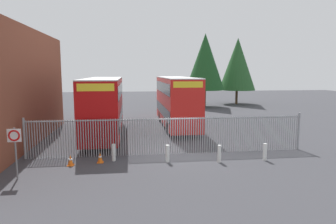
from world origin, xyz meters
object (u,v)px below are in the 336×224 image
object	(u,v)px
bollard_near_left	(114,152)
traffic_cone_mid_forecourt	(100,157)
double_decker_bus_near_gate	(176,100)
bollard_far_right	(265,152)
speed_limit_sign_post	(15,141)
bollard_center_front	(167,154)
bollard_near_right	(219,154)
traffic_cone_by_gate	(70,160)
double_decker_bus_behind_fence_left	(104,105)

from	to	relation	value
bollard_near_left	traffic_cone_mid_forecourt	xyz separation A→B (m)	(-0.71, -0.24, -0.19)
double_decker_bus_near_gate	bollard_far_right	xyz separation A→B (m)	(3.30, -10.84, -1.95)
double_decker_bus_near_gate	speed_limit_sign_post	size ratio (longest dim) A/B	4.50
traffic_cone_mid_forecourt	bollard_center_front	bearing A→B (deg)	-5.60
bollard_near_right	double_decker_bus_near_gate	bearing A→B (deg)	93.56
double_decker_bus_near_gate	speed_limit_sign_post	xyz separation A→B (m)	(-9.29, -12.25, -0.65)
bollard_near_left	traffic_cone_mid_forecourt	distance (m)	0.78
traffic_cone_by_gate	double_decker_bus_near_gate	bearing A→B (deg)	55.29
double_decker_bus_near_gate	speed_limit_sign_post	world-z (taller)	double_decker_bus_near_gate
double_decker_bus_behind_fence_left	traffic_cone_mid_forecourt	xyz separation A→B (m)	(0.30, -6.98, -2.13)
bollard_far_right	speed_limit_sign_post	world-z (taller)	speed_limit_sign_post
double_decker_bus_behind_fence_left	traffic_cone_by_gate	xyz separation A→B (m)	(-1.20, -7.30, -2.13)
traffic_cone_by_gate	bollard_far_right	bearing A→B (deg)	-2.07
double_decker_bus_near_gate	traffic_cone_mid_forecourt	xyz separation A→B (m)	(-5.75, -10.14, -2.13)
double_decker_bus_near_gate	traffic_cone_by_gate	bearing A→B (deg)	-124.71
bollard_near_right	speed_limit_sign_post	distance (m)	10.14
traffic_cone_by_gate	traffic_cone_mid_forecourt	size ratio (longest dim) A/B	1.00
traffic_cone_by_gate	traffic_cone_mid_forecourt	xyz separation A→B (m)	(1.50, 0.32, 0.00)
bollard_far_right	traffic_cone_by_gate	world-z (taller)	bollard_far_right
double_decker_bus_behind_fence_left	bollard_near_left	xyz separation A→B (m)	(1.01, -6.74, -1.95)
double_decker_bus_behind_fence_left	bollard_near_right	size ratio (longest dim) A/B	11.38
bollard_near_right	bollard_far_right	distance (m)	2.62
double_decker_bus_behind_fence_left	bollard_near_right	bearing A→B (deg)	-48.93
bollard_near_left	bollard_near_right	bearing A→B (deg)	-9.73
bollard_center_front	bollard_far_right	bearing A→B (deg)	-3.68
double_decker_bus_near_gate	bollard_near_right	world-z (taller)	double_decker_bus_near_gate
bollard_far_right	traffic_cone_mid_forecourt	size ratio (longest dim) A/B	1.61
double_decker_bus_behind_fence_left	bollard_far_right	world-z (taller)	double_decker_bus_behind_fence_left
bollard_near_right	speed_limit_sign_post	world-z (taller)	speed_limit_sign_post
bollard_near_left	speed_limit_sign_post	world-z (taller)	speed_limit_sign_post
bollard_far_right	speed_limit_sign_post	distance (m)	12.73
bollard_far_right	double_decker_bus_near_gate	bearing A→B (deg)	106.93
bollard_near_left	double_decker_bus_behind_fence_left	bearing A→B (deg)	98.56
traffic_cone_by_gate	speed_limit_sign_post	world-z (taller)	speed_limit_sign_post
bollard_center_front	speed_limit_sign_post	size ratio (longest dim) A/B	0.40
double_decker_bus_near_gate	traffic_cone_by_gate	world-z (taller)	double_decker_bus_near_gate
double_decker_bus_near_gate	bollard_center_front	xyz separation A→B (m)	(-2.12, -10.50, -1.95)
double_decker_bus_behind_fence_left	speed_limit_sign_post	world-z (taller)	double_decker_bus_behind_fence_left
bollard_near_right	traffic_cone_mid_forecourt	bearing A→B (deg)	173.48
bollard_near_left	speed_limit_sign_post	distance (m)	5.03
double_decker_bus_near_gate	traffic_cone_by_gate	size ratio (longest dim) A/B	18.32
bollard_center_front	traffic_cone_mid_forecourt	world-z (taller)	bollard_center_front
bollard_near_left	bollard_center_front	size ratio (longest dim) A/B	1.00
bollard_center_front	bollard_far_right	distance (m)	5.43
traffic_cone_by_gate	traffic_cone_mid_forecourt	bearing A→B (deg)	12.13
bollard_near_left	traffic_cone_by_gate	distance (m)	2.29
bollard_far_right	bollard_near_right	bearing A→B (deg)	-179.33
double_decker_bus_near_gate	bollard_near_right	xyz separation A→B (m)	(0.68, -10.88, -1.95)
double_decker_bus_behind_fence_left	bollard_near_left	bearing A→B (deg)	-81.44
speed_limit_sign_post	bollard_center_front	bearing A→B (deg)	13.72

